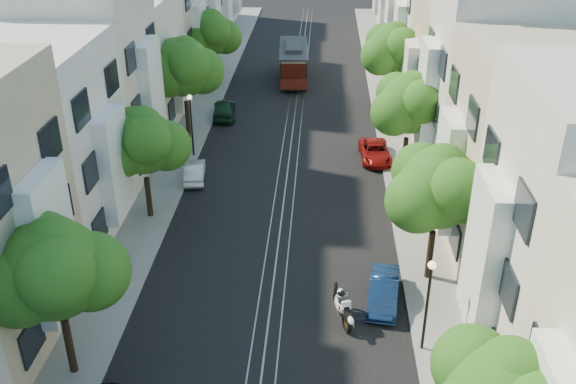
# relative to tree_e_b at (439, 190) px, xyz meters

# --- Properties ---
(ground) EXTENTS (200.00, 200.00, 0.00)m
(ground) POSITION_rel_tree_e_b_xyz_m (-7.26, 19.02, -4.73)
(ground) COLOR black
(ground) RESTS_ON ground
(sidewalk_east) EXTENTS (2.50, 80.00, 0.12)m
(sidewalk_east) POSITION_rel_tree_e_b_xyz_m (-0.01, 19.02, -4.67)
(sidewalk_east) COLOR gray
(sidewalk_east) RESTS_ON ground
(sidewalk_west) EXTENTS (2.50, 80.00, 0.12)m
(sidewalk_west) POSITION_rel_tree_e_b_xyz_m (-14.51, 19.02, -4.67)
(sidewalk_west) COLOR gray
(sidewalk_west) RESTS_ON ground
(rail_left) EXTENTS (0.06, 80.00, 0.02)m
(rail_left) POSITION_rel_tree_e_b_xyz_m (-7.81, 19.02, -4.72)
(rail_left) COLOR gray
(rail_left) RESTS_ON ground
(rail_slot) EXTENTS (0.06, 80.00, 0.02)m
(rail_slot) POSITION_rel_tree_e_b_xyz_m (-7.26, 19.02, -4.72)
(rail_slot) COLOR gray
(rail_slot) RESTS_ON ground
(rail_right) EXTENTS (0.06, 80.00, 0.02)m
(rail_right) POSITION_rel_tree_e_b_xyz_m (-6.71, 19.02, -4.72)
(rail_right) COLOR gray
(rail_right) RESTS_ON ground
(lane_line) EXTENTS (0.08, 80.00, 0.01)m
(lane_line) POSITION_rel_tree_e_b_xyz_m (-7.26, 19.02, -4.73)
(lane_line) COLOR tan
(lane_line) RESTS_ON ground
(townhouses_east) EXTENTS (7.75, 72.00, 12.00)m
(townhouses_east) POSITION_rel_tree_e_b_xyz_m (4.61, 18.94, 0.45)
(townhouses_east) COLOR beige
(townhouses_east) RESTS_ON ground
(townhouses_west) EXTENTS (7.75, 72.00, 11.76)m
(townhouses_west) POSITION_rel_tree_e_b_xyz_m (-19.13, 18.94, 0.35)
(townhouses_west) COLOR silver
(townhouses_west) RESTS_ON ground
(tree_e_b) EXTENTS (4.93, 4.08, 6.68)m
(tree_e_b) POSITION_rel_tree_e_b_xyz_m (0.00, 0.00, 0.00)
(tree_e_b) COLOR black
(tree_e_b) RESTS_ON ground
(tree_e_c) EXTENTS (4.84, 3.99, 6.52)m
(tree_e_c) POSITION_rel_tree_e_b_xyz_m (-0.00, 11.00, -0.13)
(tree_e_c) COLOR black
(tree_e_c) RESTS_ON ground
(tree_e_d) EXTENTS (5.01, 4.16, 6.85)m
(tree_e_d) POSITION_rel_tree_e_b_xyz_m (0.00, 22.00, 0.13)
(tree_e_d) COLOR black
(tree_e_d) RESTS_ON ground
(tree_w_a) EXTENTS (4.93, 4.08, 6.68)m
(tree_w_a) POSITION_rel_tree_e_b_xyz_m (-14.40, -7.00, 0.00)
(tree_w_a) COLOR black
(tree_w_a) RESTS_ON ground
(tree_w_b) EXTENTS (4.72, 3.87, 6.27)m
(tree_w_b) POSITION_rel_tree_e_b_xyz_m (-14.40, 5.00, -0.34)
(tree_w_b) COLOR black
(tree_w_b) RESTS_ON ground
(tree_w_c) EXTENTS (5.13, 4.28, 7.09)m
(tree_w_c) POSITION_rel_tree_e_b_xyz_m (-14.40, 16.00, 0.34)
(tree_w_c) COLOR black
(tree_w_c) RESTS_ON ground
(tree_w_d) EXTENTS (4.84, 3.99, 6.52)m
(tree_w_d) POSITION_rel_tree_e_b_xyz_m (-14.40, 27.00, -0.13)
(tree_w_d) COLOR black
(tree_w_d) RESTS_ON ground
(lamp_east) EXTENTS (0.32, 0.32, 4.16)m
(lamp_east) POSITION_rel_tree_e_b_xyz_m (-0.96, -4.98, -1.89)
(lamp_east) COLOR black
(lamp_east) RESTS_ON ground
(lamp_west) EXTENTS (0.32, 0.32, 4.16)m
(lamp_west) POSITION_rel_tree_e_b_xyz_m (-13.56, 13.02, -1.89)
(lamp_west) COLOR black
(lamp_west) RESTS_ON ground
(sportbike_rider) EXTENTS (0.90, 2.25, 1.60)m
(sportbike_rider) POSITION_rel_tree_e_b_xyz_m (-4.15, -3.34, -3.87)
(sportbike_rider) COLOR black
(sportbike_rider) RESTS_ON ground
(cable_car) EXTENTS (2.80, 7.86, 2.98)m
(cable_car) POSITION_rel_tree_e_b_xyz_m (-7.76, 29.63, -2.97)
(cable_car) COLOR black
(cable_car) RESTS_ON ground
(parked_car_e_mid) EXTENTS (1.73, 3.77, 1.20)m
(parked_car_e_mid) POSITION_rel_tree_e_b_xyz_m (-2.29, -1.90, -4.13)
(parked_car_e_mid) COLOR #0D2245
(parked_car_e_mid) RESTS_ON ground
(parked_car_e_far) EXTENTS (2.08, 4.10, 1.11)m
(parked_car_e_far) POSITION_rel_tree_e_b_xyz_m (-1.66, 13.22, -4.18)
(parked_car_e_far) COLOR maroon
(parked_car_e_far) RESTS_ON ground
(parked_car_w_mid) EXTENTS (1.59, 3.45, 1.10)m
(parked_car_w_mid) POSITION_rel_tree_e_b_xyz_m (-12.86, 9.72, -4.19)
(parked_car_w_mid) COLOR silver
(parked_car_w_mid) RESTS_ON ground
(parked_car_w_far) EXTENTS (2.03, 4.16, 1.37)m
(parked_car_w_far) POSITION_rel_tree_e_b_xyz_m (-12.57, 20.31, -4.05)
(parked_car_w_far) COLOR #14321C
(parked_car_w_far) RESTS_ON ground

